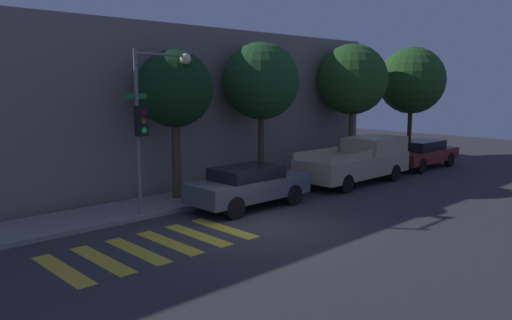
# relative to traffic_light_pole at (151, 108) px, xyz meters

# --- Properties ---
(ground_plane) EXTENTS (60.00, 60.00, 0.00)m
(ground_plane) POSITION_rel_traffic_light_pole_xyz_m (1.55, -3.37, -3.43)
(ground_plane) COLOR #333335
(sidewalk) EXTENTS (26.00, 2.29, 0.14)m
(sidewalk) POSITION_rel_traffic_light_pole_xyz_m (1.55, 0.98, -3.36)
(sidewalk) COLOR gray
(sidewalk) RESTS_ON ground
(building_row) EXTENTS (26.00, 6.00, 6.40)m
(building_row) POSITION_rel_traffic_light_pole_xyz_m (1.55, 5.53, -0.23)
(building_row) COLOR slate
(building_row) RESTS_ON ground
(crosswalk) EXTENTS (5.21, 2.60, 0.00)m
(crosswalk) POSITION_rel_traffic_light_pole_xyz_m (-1.68, -2.57, -3.43)
(crosswalk) COLOR gold
(crosswalk) RESTS_ON ground
(traffic_light_pole) EXTENTS (2.37, 0.56, 5.21)m
(traffic_light_pole) POSITION_rel_traffic_light_pole_xyz_m (0.00, 0.00, 0.00)
(traffic_light_pole) COLOR slate
(traffic_light_pole) RESTS_ON ground
(sedan_near_corner) EXTENTS (4.36, 1.78, 1.42)m
(sedan_near_corner) POSITION_rel_traffic_light_pole_xyz_m (2.91, -1.27, -2.66)
(sedan_near_corner) COLOR #4C5156
(sedan_near_corner) RESTS_ON ground
(pickup_truck) EXTENTS (5.60, 2.04, 1.87)m
(pickup_truck) POSITION_rel_traffic_light_pole_xyz_m (9.30, -1.27, -2.48)
(pickup_truck) COLOR tan
(pickup_truck) RESTS_ON ground
(sedan_middle) EXTENTS (4.68, 1.85, 1.40)m
(sedan_middle) POSITION_rel_traffic_light_pole_xyz_m (14.68, -1.27, -2.67)
(sedan_middle) COLOR maroon
(sedan_middle) RESTS_ON ground
(tree_near_corner) EXTENTS (2.69, 2.69, 5.34)m
(tree_near_corner) POSITION_rel_traffic_light_pole_xyz_m (1.72, 1.20, 0.53)
(tree_near_corner) COLOR #4C3823
(tree_near_corner) RESTS_ON ground
(tree_midblock) EXTENTS (3.11, 3.11, 5.83)m
(tree_midblock) POSITION_rel_traffic_light_pole_xyz_m (5.93, 1.20, 0.83)
(tree_midblock) COLOR #4C3823
(tree_midblock) RESTS_ON ground
(tree_far_end) EXTENTS (3.44, 3.44, 6.11)m
(tree_far_end) POSITION_rel_traffic_light_pole_xyz_m (12.19, 1.20, 0.95)
(tree_far_end) COLOR brown
(tree_far_end) RESTS_ON ground
(tree_behind_truck) EXTENTS (3.77, 3.77, 6.26)m
(tree_behind_truck) POSITION_rel_traffic_light_pole_xyz_m (17.95, 1.20, 0.93)
(tree_behind_truck) COLOR #42301E
(tree_behind_truck) RESTS_ON ground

